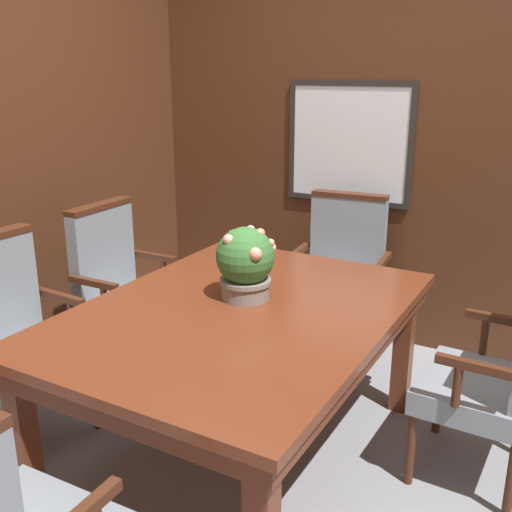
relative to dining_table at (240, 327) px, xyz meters
name	(u,v)px	position (x,y,z in m)	size (l,w,h in m)	color
ground_plane	(242,468)	(0.06, -0.09, -0.67)	(14.00, 14.00, 0.00)	gray
wall_back	(377,157)	(0.06, 1.63, 0.56)	(7.20, 0.08, 2.45)	#4C2816
dining_table	(240,327)	(0.00, 0.00, 0.00)	(1.29, 1.75, 0.76)	maroon
chair_left_near	(12,334)	(-1.05, -0.38, -0.12)	(0.50, 0.59, 1.03)	#472314
chair_left_far	(120,286)	(-1.05, 0.39, -0.12)	(0.49, 0.58, 1.03)	#472314
chair_head_far	(341,271)	(-0.02, 1.27, -0.12)	(0.60, 0.52, 1.03)	#472314
chair_right_far	(500,368)	(1.05, 0.41, -0.12)	(0.49, 0.58, 1.03)	#472314
potted_plant	(245,263)	(-0.04, 0.12, 0.26)	(0.27, 0.27, 0.34)	gray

